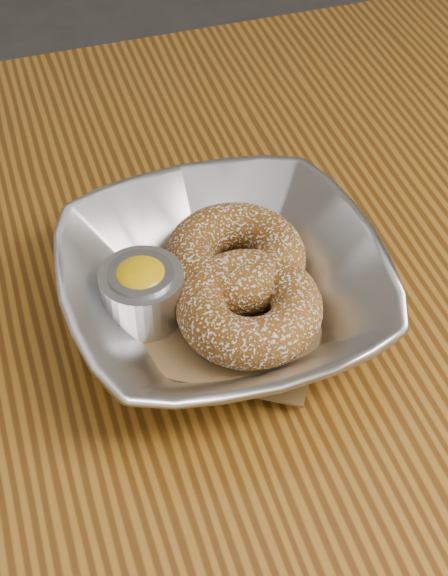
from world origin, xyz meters
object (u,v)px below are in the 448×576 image
object	(u,v)px
table	(152,419)
donut_front	(249,308)
serving_bowl	(224,290)
ramekin	(142,291)
donut_back	(235,257)

from	to	relation	value
table	donut_front	distance (m)	0.15
serving_bowl	donut_front	distance (m)	0.02
table	serving_bowl	bearing A→B (deg)	1.87
donut_front	ramekin	bearing A→B (deg)	152.69
table	donut_back	xyz separation A→B (m)	(0.08, 0.03, 0.13)
donut_back	ramekin	distance (m)	0.08
serving_bowl	table	bearing A→B (deg)	-178.13
serving_bowl	donut_front	world-z (taller)	serving_bowl
donut_back	ramekin	xyz separation A→B (m)	(-0.07, -0.02, 0.00)
donut_front	serving_bowl	bearing A→B (deg)	118.09
table	serving_bowl	size ratio (longest dim) A/B	5.24
serving_bowl	donut_front	xyz separation A→B (m)	(0.01, -0.02, -0.00)
donut_front	ramekin	xyz separation A→B (m)	(-0.07, 0.03, 0.00)
serving_bowl	ramekin	xyz separation A→B (m)	(-0.06, 0.01, 0.00)
table	ramekin	xyz separation A→B (m)	(0.00, 0.02, 0.13)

